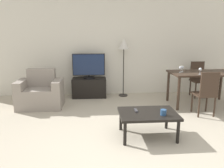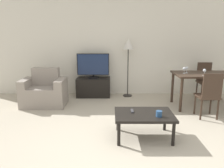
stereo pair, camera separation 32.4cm
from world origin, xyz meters
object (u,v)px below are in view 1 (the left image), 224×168
(floor_lamp, at_px, (124,48))
(wine_glass_right, at_px, (200,70))
(tv_stand, at_px, (89,88))
(dining_chair_far, at_px, (198,77))
(wine_glass_left, at_px, (182,68))
(cup_white_near, at_px, (163,112))
(tv, at_px, (89,66))
(coffee_table, at_px, (148,115))
(dining_table, at_px, (202,76))
(wine_glass_center, at_px, (180,68))
(remote_primary, at_px, (136,110))
(armchair, at_px, (41,93))
(dining_chair_near, at_px, (206,92))

(floor_lamp, distance_m, wine_glass_right, 1.96)
(tv_stand, xyz_separation_m, dining_chair_far, (2.90, -0.15, 0.26))
(wine_glass_left, bearing_deg, cup_white_near, -119.24)
(dining_chair_far, relative_size, cup_white_near, 9.93)
(tv, bearing_deg, coffee_table, -67.21)
(dining_table, bearing_deg, dining_chair_far, 70.13)
(tv_stand, distance_m, dining_table, 2.82)
(dining_chair_far, xyz_separation_m, wine_glass_right, (-0.46, -0.98, 0.37))
(wine_glass_center, bearing_deg, tv_stand, 157.22)
(cup_white_near, height_order, wine_glass_right, wine_glass_right)
(tv, bearing_deg, remote_primary, -70.30)
(dining_chair_far, height_order, wine_glass_left, wine_glass_left)
(coffee_table, height_order, cup_white_near, cup_white_near)
(coffee_table, distance_m, cup_white_near, 0.26)
(tv_stand, relative_size, coffee_table, 0.95)
(dining_chair_far, bearing_deg, wine_glass_left, -137.85)
(armchair, relative_size, coffee_table, 1.06)
(armchair, distance_m, wine_glass_center, 3.24)
(tv, xyz_separation_m, dining_chair_near, (2.39, -1.58, -0.31))
(floor_lamp, height_order, wine_glass_right, floor_lamp)
(armchair, xyz_separation_m, tv_stand, (1.08, 0.75, -0.07))
(wine_glass_left, bearing_deg, coffee_table, -126.42)
(floor_lamp, distance_m, remote_primary, 2.48)
(coffee_table, relative_size, dining_table, 0.63)
(tv_stand, bearing_deg, dining_table, -18.08)
(tv_stand, xyz_separation_m, wine_glass_center, (2.10, -0.88, 0.63))
(floor_lamp, relative_size, wine_glass_right, 10.47)
(cup_white_near, bearing_deg, tv_stand, 115.63)
(dining_table, height_order, cup_white_near, dining_table)
(dining_chair_near, relative_size, dining_chair_far, 1.00)
(armchair, height_order, dining_chair_far, dining_chair_far)
(armchair, relative_size, dining_chair_far, 1.07)
(tv, bearing_deg, wine_glass_left, -20.24)
(tv, xyz_separation_m, floor_lamp, (0.91, 0.02, 0.47))
(coffee_table, bearing_deg, tv_stand, 112.77)
(remote_primary, bearing_deg, tv, 109.70)
(dining_table, xyz_separation_m, remote_primary, (-1.82, -1.44, -0.27))
(wine_glass_left, xyz_separation_m, wine_glass_center, (-0.08, -0.08, 0.00))
(coffee_table, height_order, wine_glass_left, wine_glass_left)
(dining_chair_near, xyz_separation_m, wine_glass_center, (-0.29, 0.70, 0.37))
(remote_primary, bearing_deg, dining_chair_far, 46.06)
(wine_glass_center, relative_size, wine_glass_right, 1.00)
(tv, distance_m, floor_lamp, 1.03)
(tv, xyz_separation_m, remote_primary, (0.82, -2.30, -0.40))
(remote_primary, bearing_deg, wine_glass_center, 48.13)
(floor_lamp, bearing_deg, tv_stand, -178.99)
(tv_stand, xyz_separation_m, cup_white_near, (1.21, -2.53, 0.21))
(armchair, relative_size, wine_glass_center, 6.74)
(cup_white_near, distance_m, wine_glass_center, 1.92)
(remote_primary, bearing_deg, floor_lamp, 87.79)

